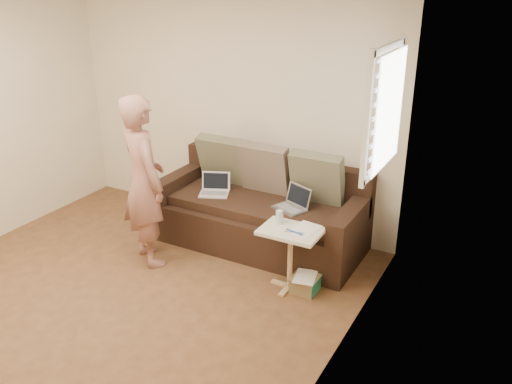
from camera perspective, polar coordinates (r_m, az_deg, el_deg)
floor at (r=5.01m, az=-16.26°, el=-12.06°), size 4.50×4.50×0.00m
wall_back at (r=6.10m, az=-2.82°, el=8.61°), size 4.00×0.00×4.00m
wall_right at (r=3.35m, az=6.64°, el=-3.65°), size 0.00×4.50×4.50m
window_blinds at (r=4.58m, az=13.51°, el=8.44°), size 0.12×0.88×1.08m
sofa at (r=5.70m, az=0.36°, el=-1.72°), size 2.20×0.95×0.85m
pillow_left at (r=6.04m, az=-3.55°, el=3.40°), size 0.55×0.29×0.57m
pillow_mid at (r=5.76m, az=0.96°, el=2.48°), size 0.55×0.27×0.57m
pillow_right at (r=5.53m, az=6.48°, el=1.44°), size 0.55×0.28×0.57m
laptop_silver at (r=5.45m, az=3.53°, el=-1.88°), size 0.39×0.34×0.22m
laptop_white at (r=5.81m, az=-4.47°, el=-0.29°), size 0.37×0.33×0.22m
person at (r=5.34m, az=-11.77°, el=1.12°), size 0.76×0.68×1.72m
side_table at (r=5.00m, az=3.62°, el=-7.09°), size 0.55×0.38×0.60m
drinking_glass at (r=4.95m, az=2.50°, el=-2.64°), size 0.07×0.07×0.12m
scissors at (r=4.79m, az=4.09°, el=-4.27°), size 0.18×0.11×0.02m
paper_on_table at (r=4.87m, az=5.16°, el=-3.92°), size 0.25×0.33×0.00m
striped_box at (r=5.06m, az=5.20°, el=-9.65°), size 0.25×0.25×0.15m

